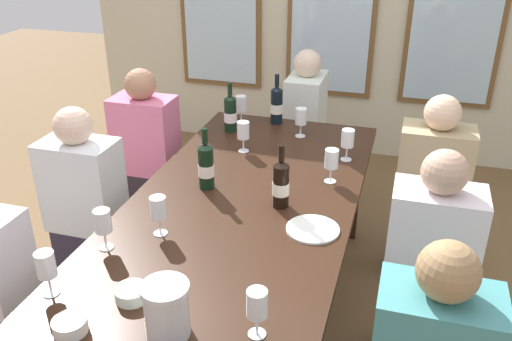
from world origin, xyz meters
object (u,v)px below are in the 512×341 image
wine_glass_8 (243,132)px  seated_person_2 (87,213)px  metal_pitcher (167,310)px  wine_glass_1 (103,223)px  white_plate_0 (313,229)px  tasting_bowl_1 (70,326)px  seated_person_0 (147,159)px  tasting_bowl_0 (132,294)px  wine_glass_0 (348,139)px  wine_bottle_3 (277,105)px  seated_person_3 (428,271)px  wine_glass_7 (257,306)px  seated_person_6 (305,131)px  wine_glass_6 (241,104)px  wine_glass_4 (46,267)px  wine_bottle_0 (281,184)px  seated_person_1 (429,196)px  wine_glass_2 (158,209)px  wine_bottle_1 (230,113)px  wine_glass_3 (301,117)px  wine_glass_5 (332,160)px  wine_bottle_2 (206,166)px  dining_table (242,214)px

wine_glass_8 → seated_person_2: size_ratio=0.16×
metal_pitcher → wine_glass_1: metal_pitcher is taller
white_plate_0 → tasting_bowl_1: bearing=-127.6°
seated_person_0 → tasting_bowl_0: bearing=-64.5°
white_plate_0 → wine_glass_0: bearing=87.2°
tasting_bowl_0 → seated_person_2: 1.08m
wine_bottle_3 → seated_person_2: 1.31m
white_plate_0 → seated_person_3: 0.56m
seated_person_0 → wine_glass_7: bearing=-52.3°
seated_person_6 → seated_person_2: bearing=-120.9°
wine_glass_6 → seated_person_0: bearing=-155.4°
metal_pitcher → wine_glass_8: bearing=98.1°
white_plate_0 → wine_glass_4: wine_glass_4 is taller
wine_bottle_0 → wine_glass_0: 0.62m
wine_glass_1 → wine_glass_8: bearing=77.2°
tasting_bowl_1 → wine_bottle_0: bearing=65.4°
tasting_bowl_1 → wine_glass_7: size_ratio=0.64×
seated_person_1 → seated_person_0: bearing=180.0°
tasting_bowl_0 → seated_person_0: 1.66m
wine_glass_2 → seated_person_2: 0.79m
wine_glass_2 → seated_person_1: 1.57m
wine_bottle_3 → wine_glass_7: bearing=-77.3°
wine_bottle_1 → seated_person_6: seated_person_6 is taller
tasting_bowl_1 → seated_person_1: size_ratio=0.10×
wine_bottle_3 → wine_glass_3: (0.19, -0.17, 0.00)m
white_plate_0 → wine_glass_5: wine_glass_5 is taller
wine_glass_1 → seated_person_2: size_ratio=0.16×
seated_person_2 → wine_glass_4: bearing=-63.5°
wine_bottle_1 → wine_bottle_2: 0.73m
wine_glass_5 → wine_glass_7: bearing=-92.4°
seated_person_6 → wine_glass_1: bearing=-101.7°
white_plate_0 → wine_bottle_2: wine_bottle_2 is taller
dining_table → wine_glass_1: bearing=-128.1°
tasting_bowl_1 → seated_person_2: size_ratio=0.10×
wine_glass_7 → seated_person_1: 1.65m
wine_glass_8 → seated_person_2: (-0.70, -0.53, -0.33)m
wine_bottle_2 → tasting_bowl_0: wine_bottle_2 is taller
wine_bottle_3 → wine_glass_5: wine_bottle_3 is taller
wine_glass_2 → wine_glass_7: 0.72m
wine_bottle_1 → wine_glass_3: 0.42m
wine_bottle_3 → wine_glass_8: (-0.07, -0.47, -0.00)m
wine_glass_7 → seated_person_2: (-1.17, 0.82, -0.33)m
wine_glass_0 → wine_glass_6: bearing=152.8°
wine_bottle_1 → wine_glass_8: bearing=-57.9°
tasting_bowl_0 → seated_person_0: size_ratio=0.11×
wine_glass_8 → seated_person_3: (1.03, -0.55, -0.33)m
tasting_bowl_0 → seated_person_1: 1.81m
metal_pitcher → wine_glass_7: size_ratio=1.09×
tasting_bowl_0 → wine_bottle_2: bearing=93.3°
wine_glass_6 → seated_person_6: seated_person_6 is taller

